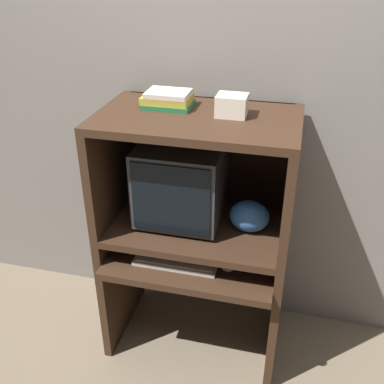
{
  "coord_description": "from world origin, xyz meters",
  "views": [
    {
      "loc": [
        0.42,
        -1.53,
        1.96
      ],
      "look_at": [
        -0.03,
        0.27,
        0.93
      ],
      "focal_mm": 42.0,
      "sensor_mm": 36.0,
      "label": 1
    }
  ],
  "objects": [
    {
      "name": "storage_box",
      "position": [
        0.14,
        0.3,
        1.35
      ],
      "size": [
        0.13,
        0.11,
        0.09
      ],
      "color": "beige",
      "rests_on": "hutch_upper"
    },
    {
      "name": "keyboard",
      "position": [
        -0.06,
        0.11,
        0.63
      ],
      "size": [
        0.4,
        0.14,
        0.03
      ],
      "color": "beige",
      "rests_on": "desk_base"
    },
    {
      "name": "snack_bag",
      "position": [
        0.25,
        0.27,
        0.83
      ],
      "size": [
        0.19,
        0.14,
        0.15
      ],
      "color": "#336BB7",
      "rests_on": "desk_monitor_shelf"
    },
    {
      "name": "mouse",
      "position": [
        0.19,
        0.11,
        0.63
      ],
      "size": [
        0.06,
        0.04,
        0.03
      ],
      "color": "#B7B7B7",
      "rests_on": "desk_base"
    },
    {
      "name": "desk_base",
      "position": [
        0.0,
        0.23,
        0.39
      ],
      "size": [
        0.89,
        0.6,
        0.62
      ],
      "color": "#382316",
      "rests_on": "ground_plane"
    },
    {
      "name": "hutch_upper",
      "position": [
        0.0,
        0.3,
        1.12
      ],
      "size": [
        0.89,
        0.54,
        0.55
      ],
      "color": "#382316",
      "rests_on": "desk_monitor_shelf"
    },
    {
      "name": "ground_plane",
      "position": [
        0.0,
        0.0,
        0.0
      ],
      "size": [
        12.0,
        12.0,
        0.0
      ],
      "primitive_type": "plane",
      "color": "#756651"
    },
    {
      "name": "desk_monitor_shelf",
      "position": [
        0.0,
        0.27,
        0.72
      ],
      "size": [
        0.89,
        0.54,
        0.14
      ],
      "color": "#382316",
      "rests_on": "desk_base"
    },
    {
      "name": "wall_back",
      "position": [
        0.0,
        0.6,
        1.3
      ],
      "size": [
        6.0,
        0.06,
        2.6
      ],
      "color": "gray",
      "rests_on": "ground_plane"
    },
    {
      "name": "crt_monitor",
      "position": [
        -0.08,
        0.3,
        0.96
      ],
      "size": [
        0.4,
        0.39,
        0.39
      ],
      "color": "#333338",
      "rests_on": "desk_monitor_shelf"
    },
    {
      "name": "book_stack",
      "position": [
        -0.16,
        0.35,
        1.34
      ],
      "size": [
        0.22,
        0.16,
        0.07
      ],
      "color": "#236638",
      "rests_on": "hutch_upper"
    }
  ]
}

